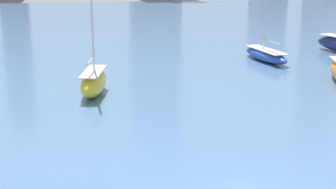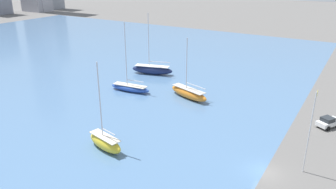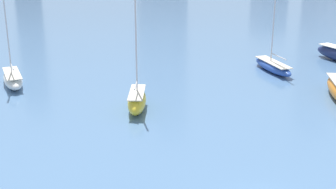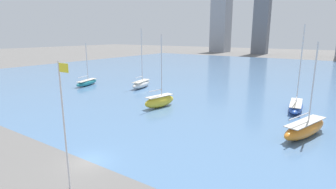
{
  "view_description": "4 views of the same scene",
  "coord_description": "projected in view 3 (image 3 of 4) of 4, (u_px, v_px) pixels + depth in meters",
  "views": [
    {
      "loc": [
        -7.64,
        -19.08,
        10.75
      ],
      "look_at": [
        -1.52,
        11.71,
        2.27
      ],
      "focal_mm": 50.0,
      "sensor_mm": 36.0,
      "label": 1
    },
    {
      "loc": [
        -36.73,
        -7.88,
        24.43
      ],
      "look_at": [
        4.34,
        17.1,
        5.78
      ],
      "focal_mm": 35.0,
      "sensor_mm": 36.0,
      "label": 2
    },
    {
      "loc": [
        -12.45,
        -26.56,
        18.18
      ],
      "look_at": [
        -3.57,
        17.5,
        2.88
      ],
      "focal_mm": 50.0,
      "sensor_mm": 36.0,
      "label": 3
    },
    {
      "loc": [
        20.92,
        -16.02,
        12.87
      ],
      "look_at": [
        1.58,
        12.33,
        5.03
      ],
      "focal_mm": 28.0,
      "sensor_mm": 36.0,
      "label": 4
    }
  ],
  "objects": [
    {
      "name": "sailboat_white",
      "position": [
        13.0,
        79.0,
        59.29
      ],
      "size": [
        3.8,
        8.11,
        14.41
      ],
      "rotation": [
        0.0,
        0.0,
        0.21
      ],
      "color": "white",
      "rests_on": "harbor_water"
    },
    {
      "name": "sailboat_blue",
      "position": [
        273.0,
        66.0,
        65.62
      ],
      "size": [
        3.16,
        9.27,
        14.56
      ],
      "rotation": [
        0.0,
        0.0,
        0.11
      ],
      "color": "#284CA8",
      "rests_on": "harbor_water"
    },
    {
      "name": "harbor_water",
      "position": [
        135.0,
        27.0,
        97.79
      ],
      "size": [
        180.0,
        140.0,
        0.0
      ],
      "color": "#4C7099",
      "rests_on": "ground_plane"
    },
    {
      "name": "sailboat_yellow",
      "position": [
        137.0,
        100.0,
        50.91
      ],
      "size": [
        3.32,
        6.95,
        12.93
      ],
      "rotation": [
        0.0,
        0.0,
        -0.22
      ],
      "color": "yellow",
      "rests_on": "harbor_water"
    }
  ]
}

